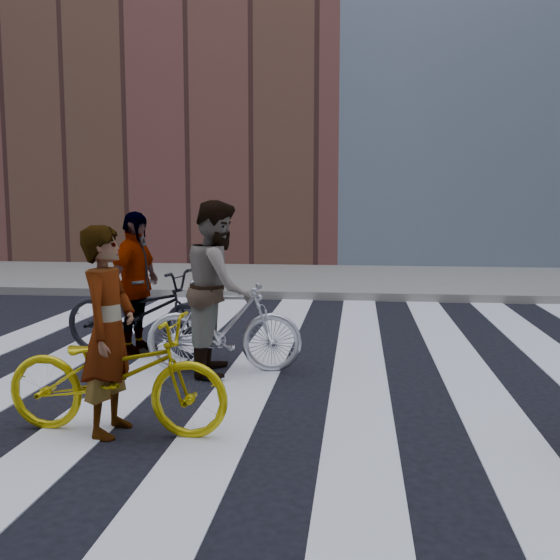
% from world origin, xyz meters
% --- Properties ---
extents(ground, '(100.00, 100.00, 0.00)m').
position_xyz_m(ground, '(0.00, 0.00, 0.00)').
color(ground, black).
rests_on(ground, ground).
extents(sidewalk_far, '(100.00, 5.00, 0.15)m').
position_xyz_m(sidewalk_far, '(0.00, 7.50, 0.07)').
color(sidewalk_far, gray).
rests_on(sidewalk_far, ground).
extents(zebra_crosswalk, '(8.25, 10.00, 0.01)m').
position_xyz_m(zebra_crosswalk, '(0.00, 0.00, 0.01)').
color(zebra_crosswalk, white).
rests_on(zebra_crosswalk, ground).
extents(bike_yellow_left, '(1.79, 0.70, 0.92)m').
position_xyz_m(bike_yellow_left, '(-1.31, -1.92, 0.46)').
color(bike_yellow_left, gold).
rests_on(bike_yellow_left, ground).
extents(bike_silver_mid, '(1.66, 0.61, 0.97)m').
position_xyz_m(bike_silver_mid, '(-0.86, -0.04, 0.49)').
color(bike_silver_mid, silver).
rests_on(bike_silver_mid, ground).
extents(bike_dark_rear, '(2.00, 1.00, 1.00)m').
position_xyz_m(bike_dark_rear, '(-1.98, 0.60, 0.50)').
color(bike_dark_rear, black).
rests_on(bike_dark_rear, ground).
extents(rider_left, '(0.41, 0.60, 1.60)m').
position_xyz_m(rider_left, '(-1.36, -1.92, 0.80)').
color(rider_left, slate).
rests_on(rider_left, ground).
extents(rider_mid, '(0.76, 0.93, 1.79)m').
position_xyz_m(rider_mid, '(-0.91, -0.04, 0.89)').
color(rider_mid, slate).
rests_on(rider_mid, ground).
extents(rider_rear, '(0.58, 1.03, 1.66)m').
position_xyz_m(rider_rear, '(-2.03, 0.60, 0.83)').
color(rider_rear, slate).
rests_on(rider_rear, ground).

